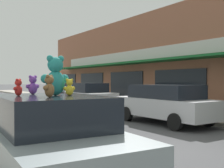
# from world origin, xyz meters

# --- Properties ---
(ground_plane) EXTENTS (260.00, 260.00, 0.00)m
(ground_plane) POSITION_xyz_m (0.00, 0.00, 0.00)
(ground_plane) COLOR #424244
(plush_art_car) EXTENTS (2.08, 4.23, 1.51)m
(plush_art_car) POSITION_xyz_m (-3.12, -0.31, 0.79)
(plush_art_car) COLOR #8C999E
(plush_art_car) RESTS_ON ground_plane
(teddy_bear_giant) EXTENTS (0.50, 0.31, 0.68)m
(teddy_bear_giant) POSITION_xyz_m (-2.99, -0.30, 1.83)
(teddy_bear_giant) COLOR teal
(teddy_bear_giant) RESTS_ON plush_art_car
(teddy_bear_red) EXTENTS (0.20, 0.19, 0.29)m
(teddy_bear_red) POSITION_xyz_m (-3.56, -0.11, 1.64)
(teddy_bear_red) COLOR red
(teddy_bear_red) RESTS_ON plush_art_car
(teddy_bear_yellow) EXTENTS (0.21, 0.13, 0.29)m
(teddy_bear_yellow) POSITION_xyz_m (-2.81, -0.48, 1.64)
(teddy_bear_yellow) COLOR yellow
(teddy_bear_yellow) RESTS_ON plush_art_car
(teddy_bear_purple) EXTENTS (0.26, 0.16, 0.35)m
(teddy_bear_purple) POSITION_xyz_m (-3.19, 0.29, 1.67)
(teddy_bear_purple) COLOR purple
(teddy_bear_purple) RESTS_ON plush_art_car
(teddy_bear_blue) EXTENTS (0.14, 0.17, 0.23)m
(teddy_bear_blue) POSITION_xyz_m (-2.75, -0.36, 1.62)
(teddy_bear_blue) COLOR blue
(teddy_bear_blue) RESTS_ON plush_art_car
(teddy_bear_brown) EXTENTS (0.24, 0.22, 0.34)m
(teddy_bear_brown) POSITION_xyz_m (-3.27, -0.76, 1.67)
(teddy_bear_brown) COLOR olive
(teddy_bear_brown) RESTS_ON plush_art_car
(teddy_bear_white) EXTENTS (0.16, 0.18, 0.25)m
(teddy_bear_white) POSITION_xyz_m (-2.50, 0.54, 1.63)
(teddy_bear_white) COLOR white
(teddy_bear_white) RESTS_ON plush_art_car
(parked_car_far_center) EXTENTS (1.97, 4.61, 1.58)m
(parked_car_far_center) POSITION_xyz_m (3.28, 3.57, 0.85)
(parked_car_far_center) COLOR #B7B7BC
(parked_car_far_center) RESTS_ON ground_plane
(parked_car_far_right) EXTENTS (1.98, 4.09, 1.61)m
(parked_car_far_right) POSITION_xyz_m (3.28, 10.22, 0.84)
(parked_car_far_right) COLOR silver
(parked_car_far_right) RESTS_ON ground_plane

